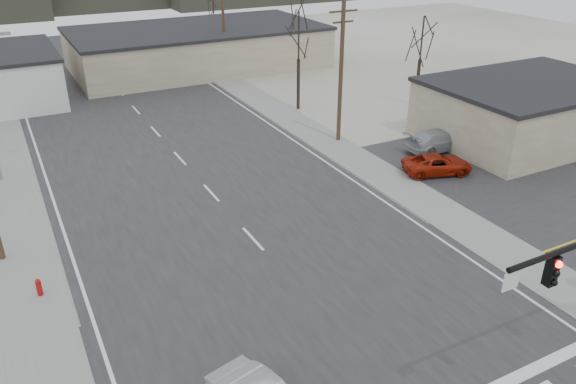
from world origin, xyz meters
name	(u,v)px	position (x,y,z in m)	size (l,w,h in m)	color
ground	(336,331)	(0.00, 0.00, 0.00)	(140.00, 140.00, 0.00)	silver
main_road	(205,187)	(0.00, 15.00, 0.02)	(18.00, 110.00, 0.05)	#262729
cross_road	(336,331)	(0.00, 0.00, 0.02)	(90.00, 10.00, 0.04)	#262729
parking_lot	(553,178)	(20.00, 6.00, 0.02)	(18.00, 20.00, 0.03)	#262729
sidewalk_left	(11,190)	(-10.60, 20.00, 0.03)	(3.00, 90.00, 0.06)	gray
sidewalk_right	(314,133)	(10.60, 20.00, 0.03)	(3.00, 90.00, 0.06)	gray
fire_hydrant	(39,287)	(-10.20, 8.00, 0.45)	(0.24, 0.24, 0.87)	#A50C0C
building_right_far	(198,47)	(10.00, 44.00, 2.15)	(26.30, 14.30, 4.30)	#C2AA94
building_lot	(528,110)	(24.00, 12.00, 2.16)	(14.30, 10.30, 4.30)	#C2AA94
upole_right_a	(341,70)	(11.50, 18.00, 5.22)	(2.20, 0.30, 10.00)	#4A3422
upole_right_b	(223,22)	(11.50, 40.00, 5.22)	(2.20, 0.30, 10.00)	#4A3422
tree_right_mid	(299,39)	(12.50, 26.00, 5.93)	(3.74, 3.74, 8.33)	#2D231B
tree_right_far	(213,2)	(15.00, 52.00, 5.58)	(3.52, 3.52, 7.84)	#2D231B
tree_lot	(422,41)	(22.00, 22.00, 5.58)	(3.52, 3.52, 7.84)	#2D231B
car_far_a	(136,63)	(3.59, 45.88, 0.72)	(1.88, 4.63, 1.34)	black
car_far_b	(75,45)	(-0.70, 58.92, 0.70)	(1.54, 3.82, 1.30)	black
car_parked_red	(437,164)	(13.88, 9.95, 0.65)	(2.04, 4.43, 1.23)	#961A08
car_parked_dark_a	(526,160)	(19.48, 7.86, 0.64)	(1.43, 3.56, 1.21)	black
car_parked_dark_b	(530,140)	(22.28, 9.94, 0.80)	(1.63, 4.67, 1.54)	black
car_parked_silver	(439,140)	(16.68, 13.00, 0.77)	(2.05, 5.05, 1.47)	#9CA1A6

